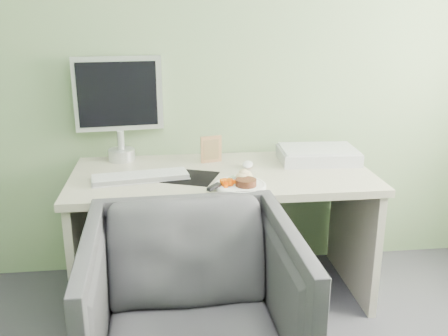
{
  "coord_description": "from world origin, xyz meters",
  "views": [
    {
      "loc": [
        -0.29,
        -0.9,
        1.56
      ],
      "look_at": [
        -0.01,
        1.5,
        0.79
      ],
      "focal_mm": 40.0,
      "sensor_mm": 36.0,
      "label": 1
    }
  ],
  "objects": [
    {
      "name": "keyboard",
      "position": [
        -0.43,
        1.56,
        0.75
      ],
      "size": [
        0.5,
        0.22,
        0.02
      ],
      "primitive_type": "cube",
      "rotation": [
        0.0,
        0.0,
        0.16
      ],
      "color": "white",
      "rests_on": "desk"
    },
    {
      "name": "desk_chair",
      "position": [
        -0.21,
        0.85,
        0.39
      ],
      "size": [
        0.85,
        0.88,
        0.78
      ],
      "primitive_type": "imported",
      "rotation": [
        0.0,
        0.0,
        0.03
      ],
      "color": "#323136",
      "rests_on": "floor"
    },
    {
      "name": "plate",
      "position": [
        0.06,
        1.38,
        0.74
      ],
      "size": [
        0.26,
        0.26,
        0.01
      ],
      "primitive_type": "cylinder",
      "color": "white",
      "rests_on": "desk"
    },
    {
      "name": "wall_back",
      "position": [
        0.0,
        2.0,
        1.35
      ],
      "size": [
        3.5,
        0.0,
        3.5
      ],
      "primitive_type": "plane",
      "rotation": [
        1.57,
        0.0,
        0.0
      ],
      "color": "#68845D",
      "rests_on": "floor"
    },
    {
      "name": "photo_frame",
      "position": [
        -0.04,
        1.82,
        0.81
      ],
      "size": [
        0.12,
        0.04,
        0.15
      ],
      "primitive_type": "cube",
      "rotation": [
        0.0,
        0.0,
        0.25
      ],
      "color": "olive",
      "rests_on": "desk"
    },
    {
      "name": "carrot_heap",
      "position": [
        0.0,
        1.37,
        0.77
      ],
      "size": [
        0.07,
        0.06,
        0.04
      ],
      "primitive_type": "cube",
      "rotation": [
        0.0,
        0.0,
        0.08
      ],
      "color": "#FB5A05",
      "rests_on": "plate"
    },
    {
      "name": "steak_knife",
      "position": [
        -0.05,
        1.36,
        0.76
      ],
      "size": [
        0.17,
        0.21,
        0.02
      ],
      "rotation": [
        0.0,
        0.0,
        0.91
      ],
      "color": "silver",
      "rests_on": "plate"
    },
    {
      "name": "scanner",
      "position": [
        0.57,
        1.77,
        0.76
      ],
      "size": [
        0.45,
        0.31,
        0.07
      ],
      "primitive_type": "cube",
      "rotation": [
        0.0,
        0.0,
        -0.05
      ],
      "color": "silver",
      "rests_on": "desk"
    },
    {
      "name": "mousepad",
      "position": [
        -0.18,
        1.56,
        0.73
      ],
      "size": [
        0.34,
        0.32,
        0.0
      ],
      "primitive_type": "cube",
      "rotation": [
        0.0,
        0.0,
        -0.37
      ],
      "color": "black",
      "rests_on": "desk"
    },
    {
      "name": "monitor",
      "position": [
        -0.55,
        1.94,
        1.06
      ],
      "size": [
        0.49,
        0.15,
        0.59
      ],
      "rotation": [
        0.0,
        0.0,
        0.1
      ],
      "color": "silver",
      "rests_on": "desk"
    },
    {
      "name": "desk",
      "position": [
        0.0,
        1.62,
        0.55
      ],
      "size": [
        1.6,
        0.75,
        0.73
      ],
      "color": "#BFB9A0",
      "rests_on": "floor"
    },
    {
      "name": "potato_pile",
      "position": [
        0.09,
        1.44,
        0.78
      ],
      "size": [
        0.13,
        0.11,
        0.06
      ],
      "primitive_type": "ellipsoid",
      "rotation": [
        0.0,
        0.0,
        0.2
      ],
      "color": "tan",
      "rests_on": "plate"
    },
    {
      "name": "computer_mouse",
      "position": [
        0.15,
        1.69,
        0.75
      ],
      "size": [
        0.08,
        0.11,
        0.04
      ],
      "primitive_type": "ellipsoid",
      "rotation": [
        0.0,
        0.0,
        -0.29
      ],
      "color": "white",
      "rests_on": "desk"
    },
    {
      "name": "eyedrop_bottle",
      "position": [
        -0.02,
        1.91,
        0.76
      ],
      "size": [
        0.03,
        0.03,
        0.07
      ],
      "color": "white",
      "rests_on": "desk"
    },
    {
      "name": "steak",
      "position": [
        0.09,
        1.36,
        0.76
      ],
      "size": [
        0.12,
        0.12,
        0.03
      ],
      "primitive_type": "cylinder",
      "rotation": [
        0.0,
        0.0,
        0.16
      ],
      "color": "black",
      "rests_on": "plate"
    }
  ]
}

